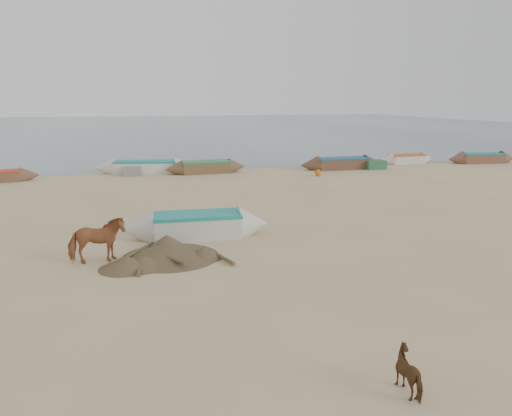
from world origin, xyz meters
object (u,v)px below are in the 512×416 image
at_px(cow_adult, 97,240).
at_px(calf_right, 413,372).
at_px(near_canoe, 197,225).
at_px(calf_front, 176,226).

xyz_separation_m(cow_adult, calf_right, (5.69, -9.02, -0.36)).
height_order(calf_right, near_canoe, near_canoe).
bearing_deg(near_canoe, calf_front, 162.31).
relative_size(cow_adult, near_canoe, 0.32).
relative_size(calf_front, near_canoe, 0.14).
bearing_deg(calf_front, near_canoe, 79.07).
bearing_deg(calf_front, cow_adult, -37.70).
distance_m(calf_right, near_canoe, 11.43).
bearing_deg(cow_adult, near_canoe, -63.23).
distance_m(calf_front, near_canoe, 0.82).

